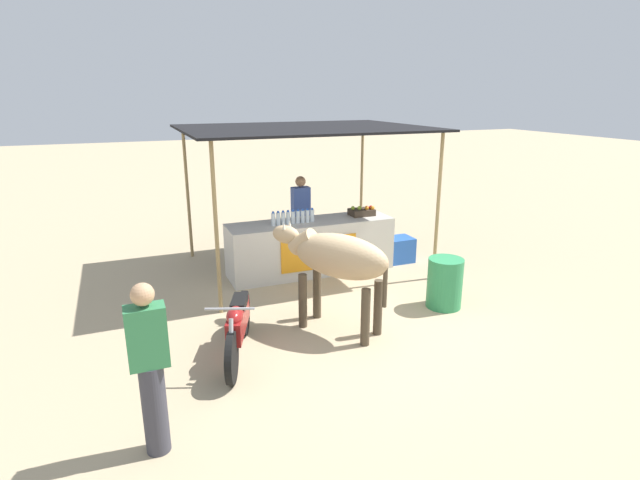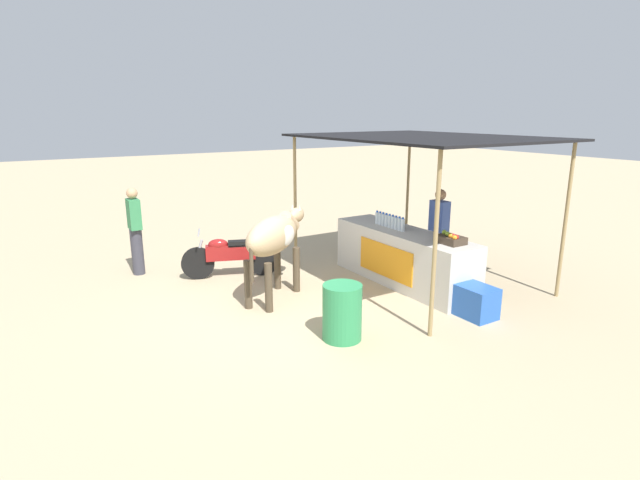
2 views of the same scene
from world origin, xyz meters
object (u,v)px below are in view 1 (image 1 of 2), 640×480
(motorcycle_parked, at_px, (238,325))
(stall_counter, at_px, (311,247))
(fruit_crate, at_px, (362,212))
(vendor_behind_counter, at_px, (301,217))
(water_barrel, at_px, (445,283))
(passerby_on_street, at_px, (150,368))
(cooler_box, at_px, (397,250))
(cow, at_px, (336,259))

(motorcycle_parked, bearing_deg, stall_counter, 52.34)
(fruit_crate, bearing_deg, motorcycle_parked, -139.41)
(fruit_crate, distance_m, motorcycle_parked, 3.98)
(motorcycle_parked, bearing_deg, vendor_behind_counter, 58.19)
(water_barrel, distance_m, passerby_on_street, 4.70)
(motorcycle_parked, bearing_deg, fruit_crate, 40.59)
(motorcycle_parked, bearing_deg, passerby_on_street, -127.78)
(vendor_behind_counter, bearing_deg, motorcycle_parked, -121.81)
(cooler_box, xyz_separation_m, motorcycle_parked, (-3.69, -2.41, 0.19))
(cooler_box, distance_m, cow, 3.25)
(water_barrel, bearing_deg, vendor_behind_counter, 112.62)
(cow, distance_m, motorcycle_parked, 1.56)
(fruit_crate, relative_size, water_barrel, 0.57)
(fruit_crate, xyz_separation_m, cow, (-1.56, -2.33, 0.00))
(cooler_box, height_order, passerby_on_street, passerby_on_street)
(cow, bearing_deg, vendor_behind_counter, 78.76)
(stall_counter, relative_size, passerby_on_street, 1.82)
(cooler_box, distance_m, motorcycle_parked, 4.41)
(stall_counter, bearing_deg, fruit_crate, 2.58)
(vendor_behind_counter, relative_size, water_barrel, 2.14)
(vendor_behind_counter, height_order, water_barrel, vendor_behind_counter)
(cooler_box, height_order, water_barrel, water_barrel)
(stall_counter, bearing_deg, passerby_on_street, -127.71)
(passerby_on_street, bearing_deg, stall_counter, 52.29)
(fruit_crate, relative_size, cooler_box, 0.73)
(stall_counter, height_order, water_barrel, stall_counter)
(water_barrel, relative_size, motorcycle_parked, 0.45)
(motorcycle_parked, distance_m, passerby_on_street, 1.83)
(water_barrel, xyz_separation_m, cow, (-1.84, -0.06, 0.65))
(water_barrel, height_order, cow, cow)
(cooler_box, bearing_deg, fruit_crate, 168.42)
(fruit_crate, relative_size, cow, 0.26)
(cooler_box, bearing_deg, stall_counter, 176.83)
(stall_counter, bearing_deg, motorcycle_parked, -127.66)
(fruit_crate, xyz_separation_m, cooler_box, (0.70, -0.14, -0.79))
(stall_counter, height_order, cow, cow)
(vendor_behind_counter, relative_size, cooler_box, 2.75)
(water_barrel, relative_size, cow, 0.46)
(cooler_box, xyz_separation_m, cow, (-2.27, -2.19, 0.79))
(stall_counter, relative_size, water_barrel, 3.88)
(stall_counter, bearing_deg, vendor_behind_counter, 83.47)
(cow, bearing_deg, motorcycle_parked, -170.95)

